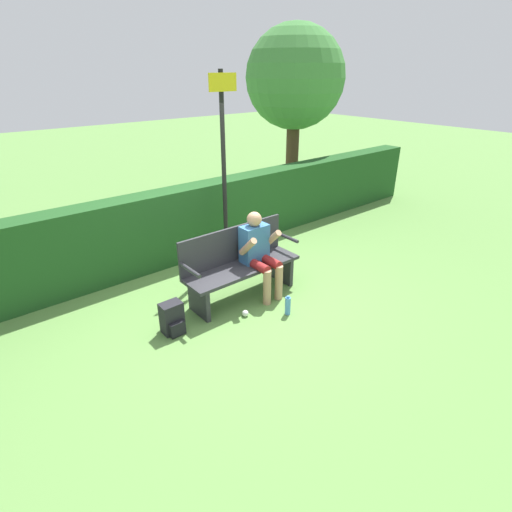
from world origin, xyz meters
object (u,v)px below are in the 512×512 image
Objects in this scene: backpack at (173,319)px; park_bench at (240,264)px; signpost at (224,160)px; person_seated at (259,250)px; tree at (295,79)px; water_bottle at (288,306)px.

park_bench is at bearing 8.99° from backpack.
person_seated is at bearing -104.15° from signpost.
signpost is 0.76× the size of tree.
person_seated is 4.46× the size of water_bottle.
signpost is at bearing -149.31° from tree.
backpack is 1.49m from water_bottle.
signpost is at bearing 36.24° from backpack.
backpack is at bearing 155.76° from water_bottle.
tree is (5.25, 3.36, 2.53)m from backpack.
backpack reaches higher than water_bottle.
park_bench is at bearing -142.09° from tree.
park_bench is at bearing 152.90° from person_seated.
tree is (3.83, 3.30, 2.05)m from person_seated.
park_bench is 4.22× the size of backpack.
backpack is 1.50× the size of water_bottle.
park_bench is at bearing 102.57° from water_bottle.
water_bottle is at bearing -95.50° from person_seated.
signpost reaches higher than water_bottle.
park_bench is 0.44× the size of tree.
person_seated is (0.24, -0.12, 0.18)m from park_bench.
person_seated is 0.87m from water_bottle.
person_seated reaches higher than water_bottle.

